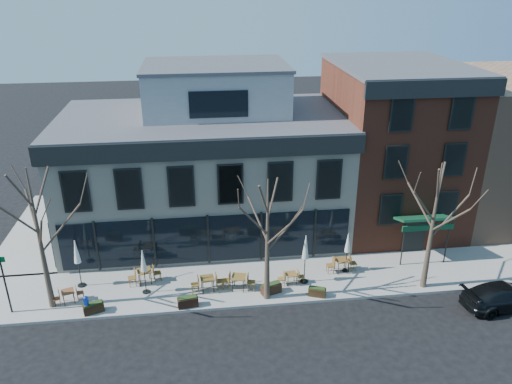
{
  "coord_description": "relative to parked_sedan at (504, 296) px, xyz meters",
  "views": [
    {
      "loc": [
        -0.4,
        -26.42,
        16.46
      ],
      "look_at": [
        3.14,
        2.0,
        3.92
      ],
      "focal_mm": 35.0,
      "sensor_mm": 36.0,
      "label": 1
    }
  ],
  "objects": [
    {
      "name": "planter_2",
      "position": [
        -12.21,
        2.53,
        -0.21
      ],
      "size": [
        1.21,
        0.79,
        0.63
      ],
      "color": "black",
      "rests_on": "sidewalk_front"
    },
    {
      "name": "umbrella_3",
      "position": [
        -10.16,
        3.39,
        1.62
      ],
      "size": [
        0.49,
        0.49,
        3.04
      ],
      "color": "black",
      "rests_on": "sidewalk_front"
    },
    {
      "name": "parked_sedan",
      "position": [
        0.0,
        0.0,
        0.0
      ],
      "size": [
        4.85,
        2.46,
        1.35
      ],
      "primitive_type": "imported",
      "rotation": [
        0.0,
        0.0,
        1.7
      ],
      "color": "black",
      "rests_on": "ground"
    },
    {
      "name": "sidewalk_front",
      "position": [
        -12.27,
        3.88,
        -0.6
      ],
      "size": [
        33.5,
        4.7,
        0.15
      ],
      "primitive_type": "cube",
      "color": "gray",
      "rests_on": "ground"
    },
    {
      "name": "tree_right",
      "position": [
        -3.5,
        2.13,
        3.35
      ],
      "size": [
        3.72,
        3.77,
        7.48
      ],
      "color": "#382B21",
      "rests_on": "sidewalk_front"
    },
    {
      "name": "cafe_set_0",
      "position": [
        -23.21,
        3.06,
        -0.08
      ],
      "size": [
        1.67,
        0.92,
        0.86
      ],
      "color": "brown",
      "rests_on": "sidewalk_front"
    },
    {
      "name": "tree_corner",
      "position": [
        -24.0,
        2.83,
        3.57
      ],
      "size": [
        3.93,
        3.98,
        7.92
      ],
      "color": "#382B21",
      "rests_on": "sidewalk_front"
    },
    {
      "name": "umbrella_1",
      "position": [
        -19.13,
        3.46,
        1.38
      ],
      "size": [
        0.43,
        0.43,
        2.7
      ],
      "color": "black",
      "rests_on": "sidewalk_front"
    },
    {
      "name": "tree_mid",
      "position": [
        -12.51,
        2.13,
        3.12
      ],
      "size": [
        3.5,
        3.55,
        7.04
      ],
      "color": "#382B21",
      "rests_on": "sidewalk_front"
    },
    {
      "name": "planter_1",
      "position": [
        -16.81,
        1.88,
        -0.23
      ],
      "size": [
        1.13,
        0.59,
        0.6
      ],
      "color": "black",
      "rests_on": "sidewalk_front"
    },
    {
      "name": "umbrella_0",
      "position": [
        -22.84,
        4.58,
        1.54
      ],
      "size": [
        0.47,
        0.47,
        2.93
      ],
      "color": "black",
      "rests_on": "sidewalk_front"
    },
    {
      "name": "ground",
      "position": [
        -15.52,
        6.03,
        -0.68
      ],
      "size": [
        120.0,
        120.0,
        0.0
      ],
      "primitive_type": "plane",
      "color": "black",
      "rests_on": "ground"
    },
    {
      "name": "sidewalk_side",
      "position": [
        -26.77,
        12.03,
        -0.6
      ],
      "size": [
        4.5,
        12.0,
        0.15
      ],
      "primitive_type": "cube",
      "color": "gray",
      "rests_on": "ground"
    },
    {
      "name": "sign_pole",
      "position": [
        -26.02,
        2.53,
        1.4
      ],
      "size": [
        0.5,
        0.1,
        3.4
      ],
      "color": "black",
      "rests_on": "sidewalk_front"
    },
    {
      "name": "cafe_set_4",
      "position": [
        -10.94,
        3.3,
        -0.1
      ],
      "size": [
        1.58,
        0.67,
        0.82
      ],
      "color": "brown",
      "rests_on": "sidewalk_front"
    },
    {
      "name": "call_box",
      "position": [
        -22.01,
        1.83,
        0.09
      ],
      "size": [
        0.23,
        0.23,
        1.17
      ],
      "color": "#0D30AB",
      "rests_on": "sidewalk_front"
    },
    {
      "name": "cafe_set_3",
      "position": [
        -13.97,
        3.16,
        -0.01
      ],
      "size": [
        1.96,
        0.95,
        1.01
      ],
      "color": "brown",
      "rests_on": "sidewalk_front"
    },
    {
      "name": "cafe_set_5",
      "position": [
        -7.72,
        4.21,
        -0.02
      ],
      "size": [
        1.89,
        0.8,
        0.99
      ],
      "color": "brown",
      "rests_on": "sidewalk_front"
    },
    {
      "name": "planter_3",
      "position": [
        -9.74,
        1.96,
        -0.26
      ],
      "size": [
        1.03,
        0.69,
        0.53
      ],
      "color": "black",
      "rests_on": "sidewalk_front"
    },
    {
      "name": "planter_0",
      "position": [
        -21.72,
        1.99,
        -0.24
      ],
      "size": [
        1.12,
        0.74,
        0.58
      ],
      "color": "black",
      "rests_on": "sidewalk_front"
    },
    {
      "name": "cafe_set_2",
      "position": [
        -15.71,
        3.24,
        -0.02
      ],
      "size": [
        1.91,
        0.84,
        0.99
      ],
      "color": "brown",
      "rests_on": "sidewalk_front"
    },
    {
      "name": "umbrella_4",
      "position": [
        -7.45,
        4.2,
        1.28
      ],
      "size": [
        0.41,
        0.41,
        2.56
      ],
      "color": "black",
      "rests_on": "sidewalk_front"
    },
    {
      "name": "red_brick_building",
      "position": [
        -2.52,
        11.01,
        4.96
      ],
      "size": [
        8.2,
        11.78,
        11.18
      ],
      "color": "brown",
      "rests_on": "ground"
    },
    {
      "name": "corner_building",
      "position": [
        -15.44,
        11.1,
        4.05
      ],
      "size": [
        18.39,
        10.39,
        11.1
      ],
      "color": "beige",
      "rests_on": "ground"
    },
    {
      "name": "cafe_set_1",
      "position": [
        -19.26,
        4.44,
        -0.01
      ],
      "size": [
        1.97,
        0.94,
        1.01
      ],
      "color": "brown",
      "rests_on": "sidewalk_front"
    }
  ]
}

